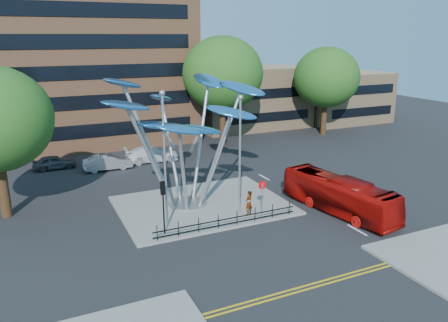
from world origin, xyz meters
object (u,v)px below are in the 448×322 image
leaf_sculpture (183,113)px  red_bus (339,195)px  street_lamp_left (164,148)px  tree_right (223,74)px  no_entry_sign_island (262,192)px  street_lamp_right (240,146)px  parked_car_left (54,162)px  pedestrian (249,203)px  traffic_light_island (163,196)px  tree_far (326,78)px  parked_car_right (152,154)px  parked_car_mid (108,162)px

leaf_sculpture → red_bus: leaf_sculpture is taller
street_lamp_left → tree_right: bearing=56.0°
no_entry_sign_island → street_lamp_right: bearing=162.1°
no_entry_sign_island → parked_car_left: 21.65m
street_lamp_right → pedestrian: (0.69, -0.08, -4.09)m
leaf_sculpture → traffic_light_island: bearing=-125.0°
tree_far → parked_car_right: 24.11m
street_lamp_right → traffic_light_island: 6.05m
pedestrian → red_bus: bearing=134.1°
street_lamp_left → parked_car_right: size_ratio=1.66×
tree_right → parked_car_left: bearing=-175.1°
parked_car_right → parked_car_left: bearing=84.5°
tree_right → parked_car_right: size_ratio=2.29×
parked_car_right → red_bus: bearing=-152.1°
tree_right → pedestrian: 21.45m
street_lamp_left → pedestrian: street_lamp_left is taller
tree_far → parked_car_right: (-23.08, -2.93, -6.34)m
tree_right → pedestrian: bearing=-109.6°
tree_far → pedestrian: (-20.81, -19.08, -6.10)m
pedestrian → no_entry_sign_island: bearing=125.6°
street_lamp_right → no_entry_sign_island: street_lamp_right is taller
traffic_light_island → pedestrian: size_ratio=2.00×
parked_car_mid → parked_car_right: size_ratio=0.84×
street_lamp_right → parked_car_mid: (-6.08, 15.08, -4.36)m
street_lamp_left → red_bus: street_lamp_left is taller
tree_far → leaf_sculpture: (-24.07, -15.32, -0.23)m
street_lamp_right → tree_right: bearing=68.5°
street_lamp_right → parked_car_right: street_lamp_right is taller
traffic_light_island → parked_car_mid: traffic_light_island is taller
tree_right → red_bus: bearing=-91.9°
tree_right → parked_car_left: 19.59m
street_lamp_right → traffic_light_island: size_ratio=2.42×
tree_right → traffic_light_island: (-13.00, -19.50, -5.42)m
street_lamp_right → parked_car_left: size_ratio=2.16×
leaf_sculpture → pedestrian: size_ratio=7.42×
pedestrian → parked_car_right: (-2.27, 16.15, -0.24)m
tree_right → street_lamp_left: 22.49m
leaf_sculpture → parked_car_left: 17.10m
street_lamp_right → no_entry_sign_island: (1.50, -0.48, -3.28)m
red_bus → parked_car_right: size_ratio=1.75×
tree_far → traffic_light_island: bearing=-144.2°
street_lamp_right → pedestrian: street_lamp_right is taller
no_entry_sign_island → leaf_sculpture: bearing=134.3°
tree_right → parked_car_mid: (-13.58, -3.92, -7.31)m
red_bus → traffic_light_island: bearing=163.4°
traffic_light_island → pedestrian: traffic_light_island is taller
street_lamp_left → parked_car_left: street_lamp_left is taller
street_lamp_left → street_lamp_right: street_lamp_left is taller
red_bus → parked_car_mid: size_ratio=2.09×
no_entry_sign_island → parked_car_mid: no_entry_sign_island is taller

